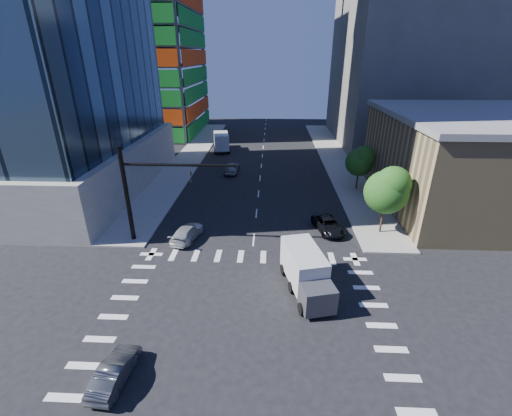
{
  "coord_description": "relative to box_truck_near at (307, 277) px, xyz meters",
  "views": [
    {
      "loc": [
        1.52,
        -16.68,
        16.28
      ],
      "look_at": [
        0.4,
        8.0,
        5.17
      ],
      "focal_mm": 24.0,
      "sensor_mm": 36.0,
      "label": 1
    }
  ],
  "objects": [
    {
      "name": "ground",
      "position": [
        -4.34,
        -4.29,
        -1.37
      ],
      "size": [
        160.0,
        160.0,
        0.0
      ],
      "primitive_type": "plane",
      "color": "black",
      "rests_on": "ground"
    },
    {
      "name": "road_markings",
      "position": [
        -4.34,
        -4.29,
        -1.36
      ],
      "size": [
        20.0,
        20.0,
        0.01
      ],
      "primitive_type": "cube",
      "color": "silver",
      "rests_on": "ground"
    },
    {
      "name": "sidewalk_ne",
      "position": [
        8.16,
        35.71,
        -1.29
      ],
      "size": [
        5.0,
        60.0,
        0.15
      ],
      "primitive_type": "cube",
      "color": "gray",
      "rests_on": "ground"
    },
    {
      "name": "sidewalk_nw",
      "position": [
        -16.84,
        35.71,
        -1.29
      ],
      "size": [
        5.0,
        60.0,
        0.15
      ],
      "primitive_type": "cube",
      "color": "gray",
      "rests_on": "ground"
    },
    {
      "name": "construction_building",
      "position": [
        -31.76,
        57.64,
        23.24
      ],
      "size": [
        25.16,
        34.5,
        70.6
      ],
      "color": "slate",
      "rests_on": "ground"
    },
    {
      "name": "commercial_building",
      "position": [
        20.66,
        17.71,
        3.95
      ],
      "size": [
        20.5,
        22.5,
        10.6
      ],
      "color": "#9A8559",
      "rests_on": "ground"
    },
    {
      "name": "bg_building_ne",
      "position": [
        22.66,
        50.71,
        12.63
      ],
      "size": [
        24.0,
        30.0,
        28.0
      ],
      "primitive_type": "cube",
      "color": "#5A5651",
      "rests_on": "ground"
    },
    {
      "name": "signal_mast_nw",
      "position": [
        -14.34,
        7.21,
        4.13
      ],
      "size": [
        10.2,
        0.4,
        9.0
      ],
      "color": "black",
      "rests_on": "sidewalk_nw"
    },
    {
      "name": "tree_south",
      "position": [
        8.29,
        9.61,
        3.32
      ],
      "size": [
        4.16,
        4.16,
        6.82
      ],
      "color": "#382316",
      "rests_on": "sidewalk_ne"
    },
    {
      "name": "tree_north",
      "position": [
        8.59,
        21.61,
        2.62
      ],
      "size": [
        3.54,
        3.52,
        5.78
      ],
      "color": "#382316",
      "rests_on": "sidewalk_ne"
    },
    {
      "name": "car_nb_far",
      "position": [
        3.05,
        9.91,
        -0.71
      ],
      "size": [
        3.25,
        5.14,
        1.32
      ],
      "primitive_type": "imported",
      "rotation": [
        0.0,
        0.0,
        0.24
      ],
      "color": "black",
      "rests_on": "ground"
    },
    {
      "name": "car_sb_near",
      "position": [
        -10.72,
        7.67,
        -0.69
      ],
      "size": [
        2.9,
        4.97,
        1.35
      ],
      "primitive_type": "imported",
      "rotation": [
        0.0,
        0.0,
        2.91
      ],
      "color": "silver",
      "rests_on": "ground"
    },
    {
      "name": "car_sb_mid",
      "position": [
        -8.67,
        28.02,
        -0.58
      ],
      "size": [
        2.07,
        4.71,
        1.58
      ],
      "primitive_type": "imported",
      "rotation": [
        0.0,
        0.0,
        3.1
      ],
      "color": "gray",
      "rests_on": "ground"
    },
    {
      "name": "car_sb_cross",
      "position": [
        -11.07,
        -8.1,
        -0.73
      ],
      "size": [
        1.65,
        3.98,
        1.28
      ],
      "primitive_type": "imported",
      "rotation": [
        0.0,
        0.0,
        3.06
      ],
      "color": "#4F5054",
      "rests_on": "ground"
    },
    {
      "name": "box_truck_near",
      "position": [
        0.0,
        0.0,
        0.0
      ],
      "size": [
        3.82,
        6.32,
        3.09
      ],
      "rotation": [
        0.0,
        0.0,
        0.24
      ],
      "color": "black",
      "rests_on": "ground"
    },
    {
      "name": "box_truck_far",
      "position": [
        -12.08,
        41.24,
        0.11
      ],
      "size": [
        3.87,
        6.75,
        3.33
      ],
      "rotation": [
        0.0,
        0.0,
        3.33
      ],
      "color": "black",
      "rests_on": "ground"
    }
  ]
}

